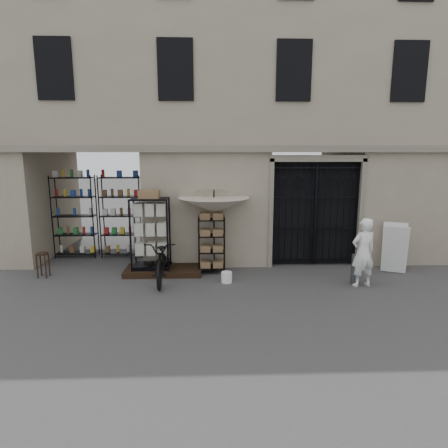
{
  "coord_description": "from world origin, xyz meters",
  "views": [
    {
      "loc": [
        -1.15,
        -8.01,
        3.14
      ],
      "look_at": [
        -0.8,
        1.4,
        1.35
      ],
      "focal_mm": 30.0,
      "sensor_mm": 36.0,
      "label": 1
    }
  ],
  "objects_px": {
    "display_cabinet": "(151,237)",
    "steel_bollard": "(354,269)",
    "white_bucket": "(227,277)",
    "shopkeeper": "(361,286)",
    "market_umbrella": "(214,201)",
    "easel_sign": "(395,248)",
    "wooden_stool": "(43,265)",
    "bicycle": "(163,280)",
    "wire_rack": "(212,245)"
  },
  "relations": [
    {
      "from": "easel_sign",
      "to": "shopkeeper",
      "type": "bearing_deg",
      "value": -117.8
    },
    {
      "from": "display_cabinet",
      "to": "wire_rack",
      "type": "bearing_deg",
      "value": -11.24
    },
    {
      "from": "shopkeeper",
      "to": "easel_sign",
      "type": "bearing_deg",
      "value": -154.47
    },
    {
      "from": "wire_rack",
      "to": "wooden_stool",
      "type": "distance_m",
      "value": 4.35
    },
    {
      "from": "steel_bollard",
      "to": "easel_sign",
      "type": "bearing_deg",
      "value": 31.64
    },
    {
      "from": "wire_rack",
      "to": "steel_bollard",
      "type": "relative_size",
      "value": 2.04
    },
    {
      "from": "white_bucket",
      "to": "wooden_stool",
      "type": "bearing_deg",
      "value": 173.07
    },
    {
      "from": "bicycle",
      "to": "steel_bollard",
      "type": "height_order",
      "value": "bicycle"
    },
    {
      "from": "wire_rack",
      "to": "white_bucket",
      "type": "bearing_deg",
      "value": -52.97
    },
    {
      "from": "display_cabinet",
      "to": "market_umbrella",
      "type": "xyz_separation_m",
      "value": [
        1.65,
        0.19,
        0.92
      ]
    },
    {
      "from": "display_cabinet",
      "to": "white_bucket",
      "type": "height_order",
      "value": "display_cabinet"
    },
    {
      "from": "steel_bollard",
      "to": "easel_sign",
      "type": "relative_size",
      "value": 0.59
    },
    {
      "from": "display_cabinet",
      "to": "bicycle",
      "type": "distance_m",
      "value": 1.18
    },
    {
      "from": "wire_rack",
      "to": "wooden_stool",
      "type": "bearing_deg",
      "value": -164.32
    },
    {
      "from": "market_umbrella",
      "to": "wooden_stool",
      "type": "height_order",
      "value": "market_umbrella"
    },
    {
      "from": "shopkeeper",
      "to": "wooden_stool",
      "type": "bearing_deg",
      "value": -19.98
    },
    {
      "from": "wire_rack",
      "to": "market_umbrella",
      "type": "xyz_separation_m",
      "value": [
        0.07,
        0.14,
        1.15
      ]
    },
    {
      "from": "display_cabinet",
      "to": "white_bucket",
      "type": "distance_m",
      "value": 2.25
    },
    {
      "from": "display_cabinet",
      "to": "steel_bollard",
      "type": "bearing_deg",
      "value": -23.98
    },
    {
      "from": "wire_rack",
      "to": "easel_sign",
      "type": "height_order",
      "value": "wire_rack"
    },
    {
      "from": "white_bucket",
      "to": "bicycle",
      "type": "xyz_separation_m",
      "value": [
        -1.59,
        0.2,
        -0.13
      ]
    },
    {
      "from": "shopkeeper",
      "to": "market_umbrella",
      "type": "bearing_deg",
      "value": -33.67
    },
    {
      "from": "steel_bollard",
      "to": "wooden_stool",
      "type": "bearing_deg",
      "value": 174.17
    },
    {
      "from": "bicycle",
      "to": "shopkeeper",
      "type": "height_order",
      "value": "bicycle"
    },
    {
      "from": "white_bucket",
      "to": "easel_sign",
      "type": "distance_m",
      "value": 4.57
    },
    {
      "from": "white_bucket",
      "to": "easel_sign",
      "type": "bearing_deg",
      "value": 8.21
    },
    {
      "from": "white_bucket",
      "to": "bicycle",
      "type": "distance_m",
      "value": 1.61
    },
    {
      "from": "white_bucket",
      "to": "shopkeeper",
      "type": "relative_size",
      "value": 0.16
    },
    {
      "from": "display_cabinet",
      "to": "steel_bollard",
      "type": "relative_size",
      "value": 2.68
    },
    {
      "from": "wooden_stool",
      "to": "easel_sign",
      "type": "height_order",
      "value": "easel_sign"
    },
    {
      "from": "white_bucket",
      "to": "wooden_stool",
      "type": "height_order",
      "value": "wooden_stool"
    },
    {
      "from": "steel_bollard",
      "to": "easel_sign",
      "type": "distance_m",
      "value": 1.69
    },
    {
      "from": "market_umbrella",
      "to": "easel_sign",
      "type": "relative_size",
      "value": 2.07
    },
    {
      "from": "wooden_stool",
      "to": "easel_sign",
      "type": "relative_size",
      "value": 0.5
    },
    {
      "from": "market_umbrella",
      "to": "shopkeeper",
      "type": "height_order",
      "value": "market_umbrella"
    },
    {
      "from": "market_umbrella",
      "to": "wooden_stool",
      "type": "xyz_separation_m",
      "value": [
        -4.39,
        -0.37,
        -1.57
      ]
    },
    {
      "from": "wooden_stool",
      "to": "easel_sign",
      "type": "xyz_separation_m",
      "value": [
        9.18,
        0.08,
        0.33
      ]
    },
    {
      "from": "bicycle",
      "to": "shopkeeper",
      "type": "xyz_separation_m",
      "value": [
        4.81,
        -0.57,
        0.0
      ]
    },
    {
      "from": "wire_rack",
      "to": "wooden_stool",
      "type": "xyz_separation_m",
      "value": [
        -4.32,
        -0.23,
        -0.42
      ]
    },
    {
      "from": "white_bucket",
      "to": "shopkeeper",
      "type": "height_order",
      "value": "white_bucket"
    },
    {
      "from": "wire_rack",
      "to": "bicycle",
      "type": "xyz_separation_m",
      "value": [
        -1.23,
        -0.61,
        -0.75
      ]
    },
    {
      "from": "display_cabinet",
      "to": "wooden_stool",
      "type": "distance_m",
      "value": 2.82
    },
    {
      "from": "easel_sign",
      "to": "display_cabinet",
      "type": "bearing_deg",
      "value": -157.42
    },
    {
      "from": "shopkeeper",
      "to": "steel_bollard",
      "type": "bearing_deg",
      "value": -60.67
    },
    {
      "from": "market_umbrella",
      "to": "steel_bollard",
      "type": "height_order",
      "value": "market_umbrella"
    },
    {
      "from": "display_cabinet",
      "to": "steel_bollard",
      "type": "xyz_separation_m",
      "value": [
        5.02,
        -0.97,
        -0.61
      ]
    },
    {
      "from": "bicycle",
      "to": "wooden_stool",
      "type": "xyz_separation_m",
      "value": [
        -3.09,
        0.37,
        0.33
      ]
    },
    {
      "from": "white_bucket",
      "to": "market_umbrella",
      "type": "bearing_deg",
      "value": 107.42
    },
    {
      "from": "wooden_stool",
      "to": "steel_bollard",
      "type": "height_order",
      "value": "steel_bollard"
    },
    {
      "from": "market_umbrella",
      "to": "bicycle",
      "type": "height_order",
      "value": "market_umbrella"
    }
  ]
}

